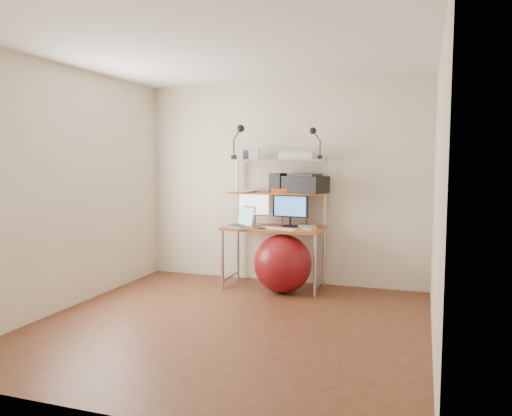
{
  "coord_description": "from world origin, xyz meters",
  "views": [
    {
      "loc": [
        1.7,
        -4.25,
        1.54
      ],
      "look_at": [
        -0.13,
        1.15,
        0.99
      ],
      "focal_mm": 35.0,
      "sensor_mm": 36.0,
      "label": 1
    }
  ],
  "objects_px": {
    "monitor_silver": "(254,206)",
    "exercise_ball": "(283,264)",
    "printer": "(305,184)",
    "laptop": "(243,223)",
    "monitor_black": "(290,208)"
  },
  "relations": [
    {
      "from": "monitor_black",
      "to": "laptop",
      "type": "bearing_deg",
      "value": -149.03
    },
    {
      "from": "monitor_silver",
      "to": "monitor_black",
      "type": "bearing_deg",
      "value": -17.52
    },
    {
      "from": "monitor_silver",
      "to": "printer",
      "type": "xyz_separation_m",
      "value": [
        0.63,
        0.04,
        0.28
      ]
    },
    {
      "from": "laptop",
      "to": "printer",
      "type": "xyz_separation_m",
      "value": [
        0.7,
        0.26,
        0.47
      ]
    },
    {
      "from": "monitor_silver",
      "to": "exercise_ball",
      "type": "distance_m",
      "value": 0.82
    },
    {
      "from": "monitor_black",
      "to": "laptop",
      "type": "relative_size",
      "value": 0.96
    },
    {
      "from": "exercise_ball",
      "to": "laptop",
      "type": "bearing_deg",
      "value": 175.76
    },
    {
      "from": "printer",
      "to": "exercise_ball",
      "type": "bearing_deg",
      "value": -104.18
    },
    {
      "from": "monitor_silver",
      "to": "printer",
      "type": "distance_m",
      "value": 0.69
    },
    {
      "from": "laptop",
      "to": "printer",
      "type": "relative_size",
      "value": 0.82
    },
    {
      "from": "monitor_silver",
      "to": "laptop",
      "type": "xyz_separation_m",
      "value": [
        -0.07,
        -0.22,
        -0.18
      ]
    },
    {
      "from": "printer",
      "to": "exercise_ball",
      "type": "xyz_separation_m",
      "value": [
        -0.19,
        -0.3,
        -0.92
      ]
    },
    {
      "from": "monitor_silver",
      "to": "exercise_ball",
      "type": "bearing_deg",
      "value": -50.05
    },
    {
      "from": "monitor_black",
      "to": "laptop",
      "type": "height_order",
      "value": "monitor_black"
    },
    {
      "from": "laptop",
      "to": "exercise_ball",
      "type": "relative_size",
      "value": 0.69
    }
  ]
}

